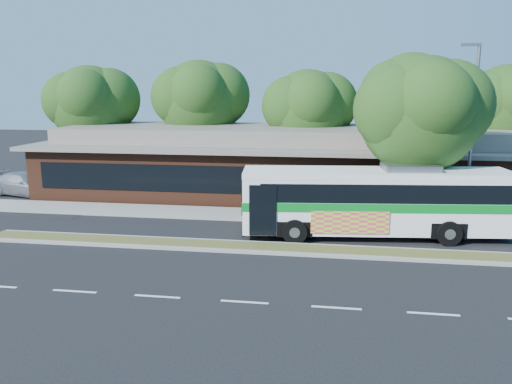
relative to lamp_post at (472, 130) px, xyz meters
The scene contains 13 objects.
ground 12.31m from the lamp_post, 147.90° to the right, with size 120.00×120.00×0.00m, color black.
median_strip 12.00m from the lamp_post, 150.55° to the right, with size 26.00×1.10×0.15m, color #4C5022.
sidewalk 10.73m from the lamp_post, behind, with size 44.00×2.60×0.12m, color gray.
parking_lot 28.28m from the lamp_post, behind, with size 14.00×12.00×0.01m, color black.
plaza_building 12.17m from the lamp_post, 143.84° to the left, with size 33.20×11.20×4.45m.
lamp_post is the anchor object (origin of this frame).
tree_bg_a 25.84m from the lamp_post, 159.27° to the left, with size 6.47×5.80×8.63m.
tree_bg_b 19.10m from the lamp_post, 147.83° to the left, with size 6.69×6.00×9.00m.
tree_bg_c 12.27m from the lamp_post, 131.77° to the left, with size 6.24×5.60×8.26m.
tree_bg_d 10.32m from the lamp_post, 96.28° to the left, with size 6.91×6.20×9.37m.
transit_bus 6.16m from the lamp_post, 150.42° to the right, with size 12.64×4.01×3.49m.
sedan 27.26m from the lamp_post, behind, with size 2.13×5.23×1.52m, color #AEB0B5.
sidewalk_tree 2.47m from the lamp_post, 165.95° to the right, with size 6.44×5.77×8.53m.
Camera 1 is at (2.66, -20.16, 6.89)m, focal length 35.00 mm.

